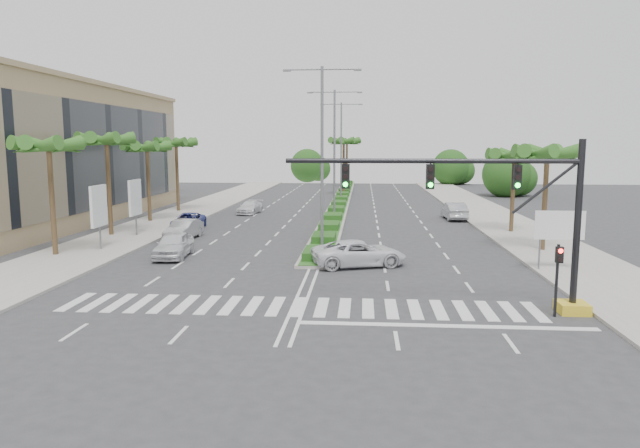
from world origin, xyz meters
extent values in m
plane|color=#333335|center=(0.00, 0.00, 0.00)|extent=(160.00, 160.00, 0.00)
cube|color=gray|center=(15.20, 20.00, 0.07)|extent=(6.00, 120.00, 0.15)
cube|color=gray|center=(-15.20, 20.00, 0.07)|extent=(6.00, 120.00, 0.15)
cube|color=gray|center=(0.00, 45.00, 0.10)|extent=(2.20, 75.00, 0.20)
cube|color=#2C541D|center=(0.00, 45.00, 0.22)|extent=(1.80, 75.00, 0.04)
cube|color=tan|center=(-26.00, 26.00, 6.00)|extent=(12.00, 36.00, 12.00)
cube|color=gold|center=(11.50, 0.00, 0.23)|extent=(1.20, 1.20, 0.45)
cylinder|color=black|center=(11.50, 0.00, 3.70)|extent=(0.28, 0.28, 7.00)
cylinder|color=black|center=(5.50, 0.00, 6.30)|extent=(12.00, 0.20, 0.20)
cylinder|color=black|center=(10.10, 0.00, 5.20)|extent=(2.53, 0.12, 2.15)
cube|color=black|center=(9.00, 0.00, 5.65)|extent=(0.32, 0.24, 1.00)
cylinder|color=#19E533|center=(9.00, -0.14, 5.33)|extent=(0.20, 0.06, 0.20)
cube|color=black|center=(5.50, 0.00, 5.65)|extent=(0.32, 0.24, 1.00)
cylinder|color=#19E533|center=(5.50, -0.14, 5.33)|extent=(0.20, 0.06, 0.20)
cube|color=black|center=(2.00, 0.00, 5.65)|extent=(0.32, 0.24, 1.00)
cylinder|color=#19E533|center=(2.00, -0.14, 5.33)|extent=(0.20, 0.06, 0.20)
cylinder|color=black|center=(10.60, -0.60, 1.50)|extent=(0.12, 0.12, 3.00)
cube|color=black|center=(10.60, -0.75, 2.60)|extent=(0.28, 0.22, 0.65)
cylinder|color=red|center=(10.60, -0.88, 2.78)|extent=(0.18, 0.05, 0.18)
cylinder|color=slate|center=(12.50, 8.00, 1.40)|extent=(0.10, 0.10, 2.80)
cylinder|color=slate|center=(14.50, 8.00, 1.40)|extent=(0.10, 0.10, 2.80)
cube|color=#0C6638|center=(13.50, 8.00, 2.60)|extent=(2.60, 0.08, 1.50)
cube|color=white|center=(13.50, 7.95, 2.60)|extent=(2.70, 0.02, 1.60)
cylinder|color=slate|center=(-14.50, 12.00, 1.40)|extent=(0.12, 0.12, 2.80)
cube|color=white|center=(-14.50, 12.00, 3.00)|extent=(0.18, 2.10, 2.70)
cube|color=#D8594C|center=(-14.50, 12.00, 3.00)|extent=(0.12, 2.00, 2.60)
cylinder|color=slate|center=(-14.50, 18.00, 1.40)|extent=(0.12, 0.12, 2.80)
cube|color=white|center=(-14.50, 18.00, 3.00)|extent=(0.18, 2.10, 2.70)
cube|color=#D8594C|center=(-14.50, 18.00, 3.00)|extent=(0.12, 2.00, 2.60)
cylinder|color=brown|center=(-16.50, 10.00, 3.50)|extent=(0.32, 0.32, 7.00)
sphere|color=brown|center=(-16.50, 10.00, 6.90)|extent=(0.70, 0.70, 0.70)
cone|color=#2E6620|center=(-15.40, 10.00, 6.80)|extent=(0.90, 3.62, 1.50)
cone|color=#2E6620|center=(-15.81, 10.86, 6.80)|extent=(3.39, 2.96, 1.50)
cone|color=#2E6620|center=(-16.74, 11.07, 6.80)|extent=(3.73, 1.68, 1.50)
cone|color=#2E6620|center=(-17.49, 10.48, 6.80)|extent=(2.38, 3.65, 1.50)
cone|color=#2E6620|center=(-17.49, 9.52, 6.80)|extent=(2.38, 3.65, 1.50)
cone|color=#2E6620|center=(-16.74, 8.93, 6.80)|extent=(3.73, 1.68, 1.50)
cone|color=#2E6620|center=(-15.81, 9.14, 6.80)|extent=(3.39, 2.96, 1.50)
cylinder|color=brown|center=(-16.50, 18.00, 3.70)|extent=(0.32, 0.32, 7.40)
sphere|color=brown|center=(-16.50, 18.00, 7.30)|extent=(0.70, 0.70, 0.70)
cone|color=#2E6620|center=(-15.40, 18.00, 7.20)|extent=(0.90, 3.62, 1.50)
cone|color=#2E6620|center=(-15.81, 18.86, 7.20)|extent=(3.39, 2.96, 1.50)
cone|color=#2E6620|center=(-16.74, 19.07, 7.20)|extent=(3.73, 1.68, 1.50)
cone|color=#2E6620|center=(-17.49, 18.48, 7.20)|extent=(2.38, 3.65, 1.50)
cone|color=#2E6620|center=(-17.49, 17.52, 7.20)|extent=(2.38, 3.65, 1.50)
cone|color=#2E6620|center=(-16.74, 16.93, 7.20)|extent=(3.73, 1.68, 1.50)
cone|color=#2E6620|center=(-15.81, 17.14, 7.20)|extent=(3.39, 2.96, 1.50)
cylinder|color=brown|center=(-16.50, 26.00, 3.40)|extent=(0.32, 0.32, 6.80)
sphere|color=brown|center=(-16.50, 26.00, 6.70)|extent=(0.70, 0.70, 0.70)
cone|color=#2E6620|center=(-15.40, 26.00, 6.60)|extent=(0.90, 3.62, 1.50)
cone|color=#2E6620|center=(-15.81, 26.86, 6.60)|extent=(3.39, 2.96, 1.50)
cone|color=#2E6620|center=(-16.74, 27.07, 6.60)|extent=(3.73, 1.68, 1.50)
cone|color=#2E6620|center=(-17.49, 26.48, 6.60)|extent=(2.38, 3.65, 1.50)
cone|color=#2E6620|center=(-17.49, 25.52, 6.60)|extent=(2.38, 3.65, 1.50)
cone|color=#2E6620|center=(-16.74, 24.93, 6.60)|extent=(3.73, 1.68, 1.50)
cone|color=#2E6620|center=(-15.81, 25.14, 6.60)|extent=(3.39, 2.96, 1.50)
cylinder|color=brown|center=(-16.50, 34.00, 3.60)|extent=(0.32, 0.32, 7.20)
sphere|color=brown|center=(-16.50, 34.00, 7.10)|extent=(0.70, 0.70, 0.70)
cone|color=#2E6620|center=(-15.40, 34.00, 7.00)|extent=(0.90, 3.62, 1.50)
cone|color=#2E6620|center=(-15.81, 34.86, 7.00)|extent=(3.39, 2.96, 1.50)
cone|color=#2E6620|center=(-16.74, 35.07, 7.00)|extent=(3.73, 1.68, 1.50)
cone|color=#2E6620|center=(-17.49, 34.48, 7.00)|extent=(2.38, 3.65, 1.50)
cone|color=#2E6620|center=(-17.49, 33.52, 7.00)|extent=(2.38, 3.65, 1.50)
cone|color=#2E6620|center=(-16.74, 32.93, 7.00)|extent=(3.73, 1.68, 1.50)
cone|color=#2E6620|center=(-15.81, 33.14, 7.00)|extent=(3.39, 2.96, 1.50)
cylinder|color=brown|center=(14.50, 14.00, 3.25)|extent=(0.32, 0.32, 6.50)
sphere|color=brown|center=(14.50, 14.00, 6.40)|extent=(0.70, 0.70, 0.70)
cone|color=#2E6620|center=(15.60, 14.00, 6.30)|extent=(0.90, 3.62, 1.50)
cone|color=#2E6620|center=(15.19, 14.86, 6.30)|extent=(3.39, 2.96, 1.50)
cone|color=#2E6620|center=(14.26, 15.07, 6.30)|extent=(3.73, 1.68, 1.50)
cone|color=#2E6620|center=(13.51, 14.48, 6.30)|extent=(2.38, 3.65, 1.50)
cone|color=#2E6620|center=(13.51, 13.52, 6.30)|extent=(2.38, 3.65, 1.50)
cone|color=#2E6620|center=(14.26, 12.93, 6.30)|extent=(3.73, 1.68, 1.50)
cone|color=#2E6620|center=(15.19, 13.14, 6.30)|extent=(3.39, 2.96, 1.50)
cylinder|color=brown|center=(14.50, 22.00, 3.10)|extent=(0.32, 0.32, 6.20)
sphere|color=brown|center=(14.50, 22.00, 6.10)|extent=(0.70, 0.70, 0.70)
cone|color=#2E6620|center=(15.60, 22.00, 6.00)|extent=(0.90, 3.62, 1.50)
cone|color=#2E6620|center=(15.19, 22.86, 6.00)|extent=(3.39, 2.96, 1.50)
cone|color=#2E6620|center=(14.26, 23.07, 6.00)|extent=(3.73, 1.68, 1.50)
cone|color=#2E6620|center=(13.51, 22.48, 6.00)|extent=(2.38, 3.65, 1.50)
cone|color=#2E6620|center=(13.51, 21.52, 6.00)|extent=(2.38, 3.65, 1.50)
cone|color=#2E6620|center=(14.26, 20.93, 6.00)|extent=(3.73, 1.68, 1.50)
cone|color=#2E6620|center=(15.19, 21.14, 6.00)|extent=(3.39, 2.96, 1.50)
cylinder|color=brown|center=(0.00, 55.00, 3.75)|extent=(0.32, 0.32, 7.50)
sphere|color=brown|center=(0.00, 55.00, 7.40)|extent=(0.70, 0.70, 0.70)
cone|color=#2E6620|center=(1.10, 55.00, 7.30)|extent=(0.90, 3.62, 1.50)
cone|color=#2E6620|center=(0.69, 55.86, 7.30)|extent=(3.39, 2.96, 1.50)
cone|color=#2E6620|center=(-0.24, 56.07, 7.30)|extent=(3.73, 1.68, 1.50)
cone|color=#2E6620|center=(-0.99, 55.48, 7.30)|extent=(2.38, 3.65, 1.50)
cone|color=#2E6620|center=(-0.99, 54.52, 7.30)|extent=(2.38, 3.65, 1.50)
cone|color=#2E6620|center=(-0.24, 53.93, 7.30)|extent=(3.73, 1.68, 1.50)
cone|color=#2E6620|center=(0.69, 54.14, 7.30)|extent=(3.39, 2.96, 1.50)
cylinder|color=brown|center=(0.00, 70.00, 3.75)|extent=(0.32, 0.32, 7.50)
sphere|color=brown|center=(0.00, 70.00, 7.40)|extent=(0.70, 0.70, 0.70)
cone|color=#2E6620|center=(1.10, 70.00, 7.30)|extent=(0.90, 3.62, 1.50)
cone|color=#2E6620|center=(0.69, 70.86, 7.30)|extent=(3.39, 2.96, 1.50)
cone|color=#2E6620|center=(-0.24, 71.07, 7.30)|extent=(3.73, 1.68, 1.50)
cone|color=#2E6620|center=(-0.99, 70.48, 7.30)|extent=(2.38, 3.65, 1.50)
cone|color=#2E6620|center=(-0.99, 69.52, 7.30)|extent=(2.38, 3.65, 1.50)
cone|color=#2E6620|center=(-0.24, 68.93, 7.30)|extent=(3.73, 1.68, 1.50)
cone|color=#2E6620|center=(0.69, 69.14, 7.30)|extent=(3.39, 2.96, 1.50)
cylinder|color=slate|center=(0.00, 14.00, 6.00)|extent=(0.20, 0.20, 12.00)
cylinder|color=slate|center=(-1.20, 14.00, 11.80)|extent=(2.40, 0.10, 0.10)
cylinder|color=slate|center=(1.20, 14.00, 11.80)|extent=(2.40, 0.10, 0.10)
cube|color=slate|center=(-2.30, 14.00, 11.75)|extent=(0.50, 0.25, 0.12)
cube|color=slate|center=(2.30, 14.00, 11.75)|extent=(0.50, 0.25, 0.12)
cylinder|color=slate|center=(0.00, 30.00, 6.00)|extent=(0.20, 0.20, 12.00)
cylinder|color=slate|center=(-1.20, 30.00, 11.80)|extent=(2.40, 0.10, 0.10)
cylinder|color=slate|center=(1.20, 30.00, 11.80)|extent=(2.40, 0.10, 0.10)
cube|color=slate|center=(-2.30, 30.00, 11.75)|extent=(0.50, 0.25, 0.12)
cube|color=slate|center=(2.30, 30.00, 11.75)|extent=(0.50, 0.25, 0.12)
cylinder|color=slate|center=(0.00, 46.00, 6.00)|extent=(0.20, 0.20, 12.00)
cylinder|color=slate|center=(-1.20, 46.00, 11.80)|extent=(2.40, 0.10, 0.10)
cylinder|color=slate|center=(1.20, 46.00, 11.80)|extent=(2.40, 0.10, 0.10)
cube|color=slate|center=(-2.30, 46.00, 11.75)|extent=(0.50, 0.25, 0.12)
cube|color=slate|center=(2.30, 46.00, 11.75)|extent=(0.50, 0.25, 0.12)
imported|color=silver|center=(-9.00, 10.35, 0.78)|extent=(2.17, 4.71, 1.56)
imported|color=#A0A0A4|center=(-10.52, 17.11, 0.73)|extent=(1.93, 4.54, 1.45)
imported|color=navy|center=(-11.73, 22.08, 0.67)|extent=(2.57, 4.96, 1.33)
imported|color=silver|center=(-8.76, 33.16, 0.64)|extent=(2.29, 4.60, 1.28)
imported|color=white|center=(2.53, 8.64, 0.75)|extent=(5.92, 4.01, 1.51)
imported|color=#B2B2B7|center=(11.27, 30.12, 0.81)|extent=(1.96, 4.99, 1.62)
camera|label=1|loc=(2.75, -23.80, 6.96)|focal=32.00mm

